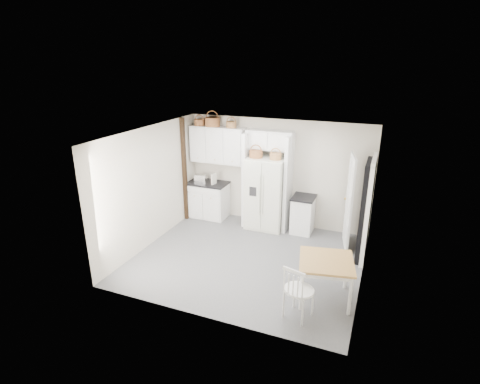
% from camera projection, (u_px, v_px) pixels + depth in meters
% --- Properties ---
extents(floor, '(4.50, 4.50, 0.00)m').
position_uv_depth(floor, '(248.00, 258.00, 7.76)').
color(floor, '#4D4D51').
rests_on(floor, ground).
extents(ceiling, '(4.50, 4.50, 0.00)m').
position_uv_depth(ceiling, '(249.00, 134.00, 6.89)').
color(ceiling, white).
rests_on(ceiling, wall_back).
extents(wall_back, '(4.50, 0.00, 4.50)m').
position_uv_depth(wall_back, '(277.00, 173.00, 9.07)').
color(wall_back, beige).
rests_on(wall_back, floor).
extents(wall_left, '(0.00, 4.00, 4.00)m').
position_uv_depth(wall_left, '(151.00, 186.00, 8.12)').
color(wall_left, beige).
rests_on(wall_left, floor).
extents(wall_right, '(0.00, 4.00, 4.00)m').
position_uv_depth(wall_right, '(368.00, 217.00, 6.53)').
color(wall_right, beige).
rests_on(wall_right, floor).
extents(refrigerator, '(0.90, 0.73, 1.75)m').
position_uv_depth(refrigerator, '(266.00, 193.00, 8.96)').
color(refrigerator, silver).
rests_on(refrigerator, floor).
extents(base_cab_left, '(0.97, 0.61, 0.90)m').
position_uv_depth(base_cab_left, '(209.00, 200.00, 9.71)').
color(base_cab_left, white).
rests_on(base_cab_left, floor).
extents(base_cab_right, '(0.48, 0.58, 0.85)m').
position_uv_depth(base_cab_right, '(303.00, 215.00, 8.84)').
color(base_cab_right, white).
rests_on(base_cab_right, floor).
extents(dining_table, '(1.05, 1.05, 0.74)m').
position_uv_depth(dining_table, '(325.00, 279.00, 6.37)').
color(dining_table, olive).
rests_on(dining_table, floor).
extents(windsor_chair, '(0.59, 0.56, 0.99)m').
position_uv_depth(windsor_chair, '(299.00, 290.00, 5.87)').
color(windsor_chair, white).
rests_on(windsor_chair, floor).
extents(counter_left, '(1.01, 0.65, 0.04)m').
position_uv_depth(counter_left, '(208.00, 183.00, 9.55)').
color(counter_left, black).
rests_on(counter_left, base_cab_left).
extents(counter_right, '(0.52, 0.62, 0.04)m').
position_uv_depth(counter_right, '(304.00, 197.00, 8.69)').
color(counter_right, black).
rests_on(counter_right, base_cab_right).
extents(toaster, '(0.31, 0.21, 0.20)m').
position_uv_depth(toaster, '(201.00, 178.00, 9.52)').
color(toaster, silver).
rests_on(toaster, counter_left).
extents(cookbook_red, '(0.07, 0.17, 0.24)m').
position_uv_depth(cookbook_red, '(212.00, 179.00, 9.37)').
color(cookbook_red, maroon).
rests_on(cookbook_red, counter_left).
extents(cookbook_cream, '(0.07, 0.18, 0.27)m').
position_uv_depth(cookbook_cream, '(214.00, 179.00, 9.35)').
color(cookbook_cream, silver).
rests_on(cookbook_cream, counter_left).
extents(basket_upper_a, '(0.26, 0.26, 0.15)m').
position_uv_depth(basket_upper_a, '(199.00, 122.00, 9.24)').
color(basket_upper_a, brown).
rests_on(basket_upper_a, upper_cabinet).
extents(basket_upper_b, '(0.37, 0.37, 0.22)m').
position_uv_depth(basket_upper_b, '(212.00, 122.00, 9.11)').
color(basket_upper_b, brown).
rests_on(basket_upper_b, upper_cabinet).
extents(basket_upper_c, '(0.25, 0.25, 0.15)m').
position_uv_depth(basket_upper_c, '(231.00, 125.00, 8.94)').
color(basket_upper_c, brown).
rests_on(basket_upper_c, upper_cabinet).
extents(basket_fridge_a, '(0.31, 0.31, 0.17)m').
position_uv_depth(basket_fridge_a, '(256.00, 154.00, 8.64)').
color(basket_fridge_a, brown).
rests_on(basket_fridge_a, refrigerator).
extents(basket_fridge_b, '(0.27, 0.27, 0.14)m').
position_uv_depth(basket_fridge_b, '(276.00, 156.00, 8.47)').
color(basket_fridge_b, brown).
rests_on(basket_fridge_b, refrigerator).
extents(upper_cabinet, '(1.40, 0.34, 0.90)m').
position_uv_depth(upper_cabinet, '(218.00, 145.00, 9.25)').
color(upper_cabinet, white).
rests_on(upper_cabinet, wall_back).
extents(bridge_cabinet, '(1.12, 0.34, 0.45)m').
position_uv_depth(bridge_cabinet, '(270.00, 140.00, 8.70)').
color(bridge_cabinet, white).
rests_on(bridge_cabinet, wall_back).
extents(fridge_panel_left, '(0.08, 0.60, 2.30)m').
position_uv_depth(fridge_panel_left, '(247.00, 179.00, 9.09)').
color(fridge_panel_left, white).
rests_on(fridge_panel_left, floor).
extents(fridge_panel_right, '(0.08, 0.60, 2.30)m').
position_uv_depth(fridge_panel_right, '(288.00, 184.00, 8.73)').
color(fridge_panel_right, white).
rests_on(fridge_panel_right, floor).
extents(trim_post, '(0.09, 0.09, 2.60)m').
position_uv_depth(trim_post, '(185.00, 170.00, 9.28)').
color(trim_post, black).
rests_on(trim_post, floor).
extents(doorway_void, '(0.18, 0.85, 2.05)m').
position_uv_depth(doorway_void, '(366.00, 211.00, 7.53)').
color(doorway_void, black).
rests_on(doorway_void, floor).
extents(door_slab, '(0.21, 0.79, 2.05)m').
position_uv_depth(door_slab, '(349.00, 203.00, 7.95)').
color(door_slab, white).
rests_on(door_slab, floor).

